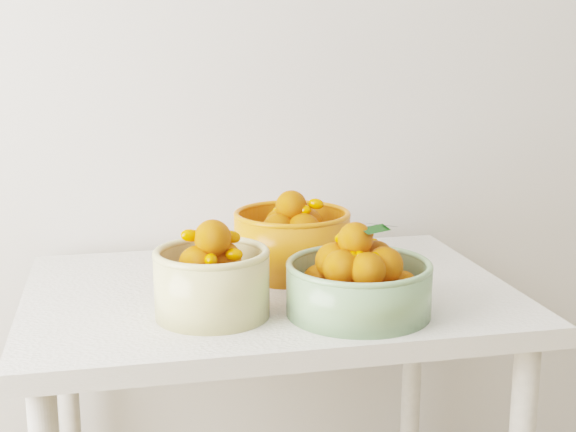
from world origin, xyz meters
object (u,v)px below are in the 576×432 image
bowl_cream (212,280)px  bowl_orange (292,240)px  bowl_green (358,282)px  table (269,330)px

bowl_cream → bowl_orange: (0.21, 0.24, 0.00)m
bowl_green → bowl_orange: 0.30m
table → bowl_green: bearing=-55.1°
bowl_green → bowl_cream: bearing=170.3°
table → bowl_cream: (-0.14, -0.15, 0.17)m
bowl_cream → table: bearing=47.1°
table → bowl_green: size_ratio=2.78×
bowl_orange → table: bearing=-126.6°
bowl_cream → bowl_orange: bearing=49.5°
bowl_orange → bowl_green: bearing=-77.8°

